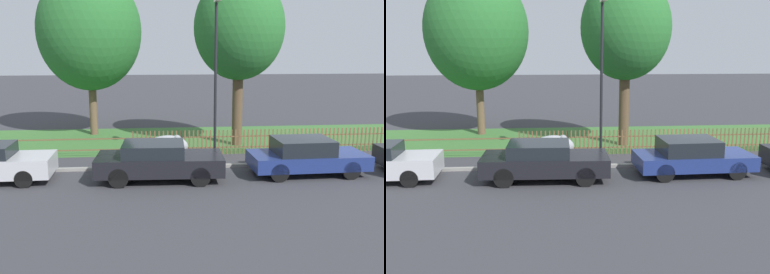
% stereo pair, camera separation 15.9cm
% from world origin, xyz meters
% --- Properties ---
extents(ground_plane, '(120.00, 120.00, 0.00)m').
position_xyz_m(ground_plane, '(0.00, 0.00, 0.00)').
color(ground_plane, '#38383D').
extents(kerb_stone, '(41.31, 0.20, 0.12)m').
position_xyz_m(kerb_stone, '(0.00, 0.10, 0.06)').
color(kerb_stone, gray).
rests_on(kerb_stone, ground).
extents(grass_strip, '(41.31, 6.59, 0.01)m').
position_xyz_m(grass_strip, '(0.00, 5.49, 0.01)').
color(grass_strip, '#3D7033').
rests_on(grass_strip, ground).
extents(park_fence, '(41.31, 0.05, 1.09)m').
position_xyz_m(park_fence, '(0.00, 2.21, 0.55)').
color(park_fence, brown).
rests_on(park_fence, ground).
extents(parked_car_black_saloon, '(4.51, 2.01, 1.36)m').
position_xyz_m(parked_car_black_saloon, '(-6.37, -1.32, 0.71)').
color(parked_car_black_saloon, black).
rests_on(parked_car_black_saloon, ground).
extents(parked_car_navy_estate, '(4.31, 1.94, 1.36)m').
position_xyz_m(parked_car_navy_estate, '(-0.91, -1.12, 0.70)').
color(parked_car_navy_estate, navy).
rests_on(parked_car_navy_estate, ground).
extents(covered_motorcycle, '(1.85, 0.89, 1.13)m').
position_xyz_m(covered_motorcycle, '(-5.92, 1.02, 0.68)').
color(covered_motorcycle, black).
rests_on(covered_motorcycle, ground).
extents(tree_nearest_kerb, '(5.36, 5.36, 8.57)m').
position_xyz_m(tree_nearest_kerb, '(-9.73, 7.23, 5.47)').
color(tree_nearest_kerb, brown).
rests_on(tree_nearest_kerb, ground).
extents(tree_behind_motorcycle, '(4.19, 4.19, 7.95)m').
position_xyz_m(tree_behind_motorcycle, '(-2.50, 4.00, 5.50)').
color(tree_behind_motorcycle, brown).
rests_on(tree_behind_motorcycle, ground).
extents(street_lamp, '(0.20, 0.79, 6.48)m').
position_xyz_m(street_lamp, '(-4.08, 0.49, 4.00)').
color(street_lamp, black).
rests_on(street_lamp, ground).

